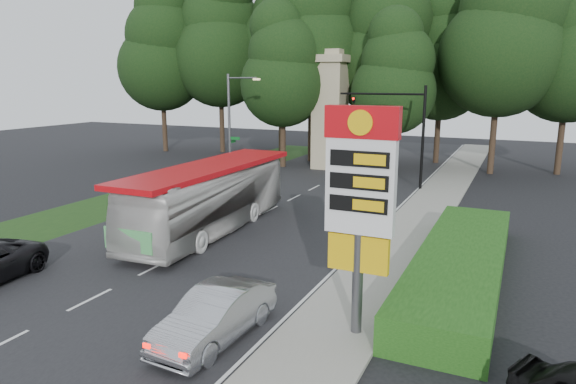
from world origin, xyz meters
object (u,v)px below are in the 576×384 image
at_px(traffic_signal_mast, 404,122).
at_px(transit_bus, 210,198).
at_px(gas_station_pylon, 360,191).
at_px(sedan_silver, 215,315).
at_px(monument, 330,109).
at_px(streetlight_signs, 232,122).

distance_m(traffic_signal_mast, transit_bus, 16.23).
relative_size(gas_station_pylon, sedan_silver, 1.48).
bearing_deg(monument, transit_bus, -86.74).
relative_size(gas_station_pylon, streetlight_signs, 0.86).
height_order(gas_station_pylon, monument, monument).
distance_m(gas_station_pylon, traffic_signal_mast, 22.29).
xyz_separation_m(monument, sedan_silver, (7.50, -30.01, -4.34)).
bearing_deg(sedan_silver, streetlight_signs, 122.40).
height_order(traffic_signal_mast, monument, monument).
height_order(streetlight_signs, monument, monument).
xyz_separation_m(gas_station_pylon, transit_bus, (-10.03, 7.44, -2.75)).
bearing_deg(monument, streetlight_signs, -121.97).
relative_size(traffic_signal_mast, sedan_silver, 1.56).
xyz_separation_m(transit_bus, sedan_silver, (6.33, -9.44, -0.94)).
xyz_separation_m(gas_station_pylon, traffic_signal_mast, (-3.52, 22.00, 0.22)).
distance_m(streetlight_signs, transit_bus, 14.27).
height_order(gas_station_pylon, streetlight_signs, streetlight_signs).
relative_size(monument, transit_bus, 0.82).
xyz_separation_m(traffic_signal_mast, transit_bus, (-6.51, -14.56, -2.97)).
height_order(traffic_signal_mast, sedan_silver, traffic_signal_mast).
relative_size(gas_station_pylon, transit_bus, 0.56).
relative_size(traffic_signal_mast, monument, 0.72).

